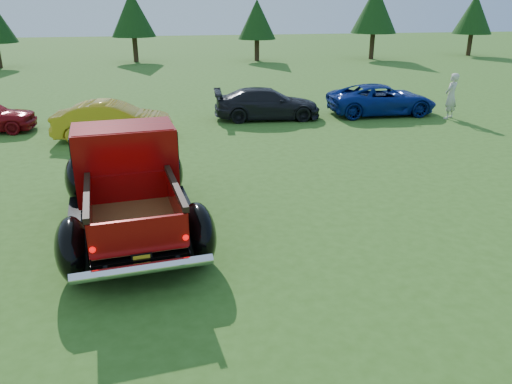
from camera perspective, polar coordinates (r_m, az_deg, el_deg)
ground at (r=9.48m, az=-1.87°, el=-6.17°), size 120.00×120.00×0.00m
tree_mid_left at (r=39.38m, az=-13.94°, el=19.15°), size 3.20×3.20×5.00m
tree_mid_right at (r=39.03m, az=0.10°, el=19.11°), size 2.82×2.82×4.40m
tree_east at (r=41.18m, az=13.43°, el=19.64°), size 3.46×3.46×5.40m
tree_far_east at (r=46.33m, az=23.65°, el=18.12°), size 3.07×3.07×4.80m
pickup_truck at (r=10.51m, az=-14.48°, el=1.68°), size 3.10×5.69×2.04m
show_car_yellow at (r=17.23m, az=-16.03°, el=7.84°), size 3.89×1.63×1.25m
show_car_grey at (r=19.57m, az=1.28°, el=10.07°), size 4.19×1.95×1.18m
show_car_blue at (r=21.01m, az=14.17°, el=10.23°), size 4.34×2.06×1.20m
spectator at (r=20.95m, az=21.40°, el=10.16°), size 0.76×0.70×1.74m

